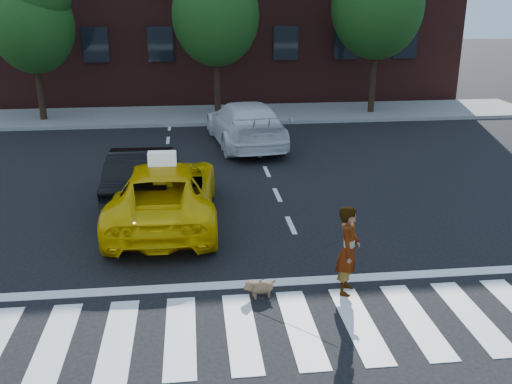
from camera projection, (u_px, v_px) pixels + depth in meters
ground at (241, 331)px, 9.41m from camera, size 120.00×120.00×0.00m
crosswalk at (241, 331)px, 9.41m from camera, size 13.00×2.40×0.01m
stop_line at (234, 285)px, 10.91m from camera, size 12.00×0.30×0.01m
sidewalk_far at (206, 115)px, 25.80m from camera, size 30.00×4.00×0.15m
tree_left at (32, 15)px, 23.13m from camera, size 3.39×3.38×6.50m
tree_mid at (216, 4)px, 23.80m from camera, size 3.69×3.69×7.10m
taxi at (165, 192)px, 13.77m from camera, size 2.59×5.38×1.48m
black_sedan at (144, 174)px, 15.11m from camera, size 1.76×4.58×1.49m
white_suv at (245, 123)px, 20.72m from camera, size 2.88×5.76×1.61m
woman at (348, 250)px, 10.38m from camera, size 0.62×0.73×1.70m
dog at (259, 287)px, 10.41m from camera, size 0.62×0.30×0.35m
taxi_sign at (162, 158)px, 13.28m from camera, size 0.66×0.30×0.32m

